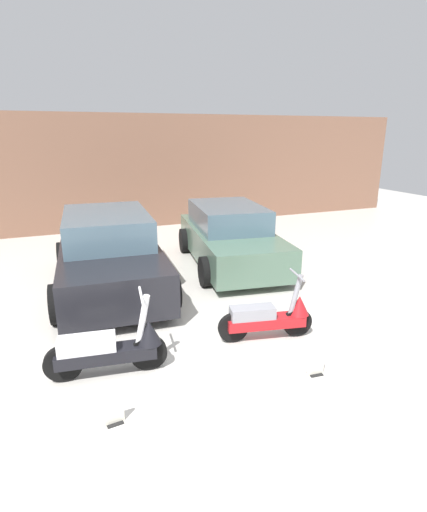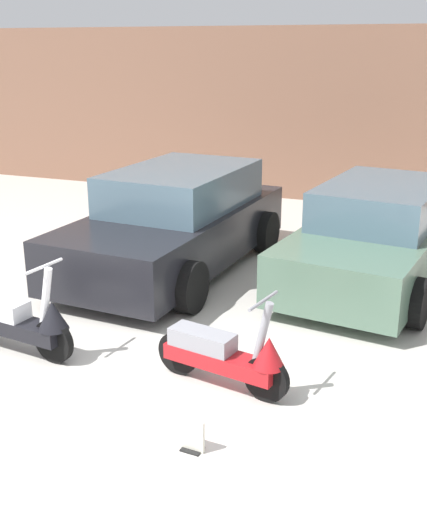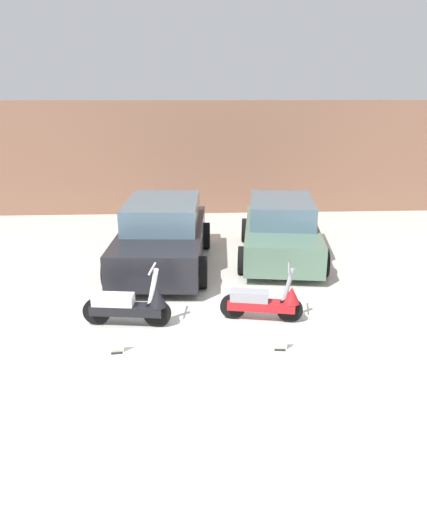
% 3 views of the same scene
% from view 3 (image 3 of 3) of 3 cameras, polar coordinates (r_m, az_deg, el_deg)
% --- Properties ---
extents(ground_plane, '(28.00, 28.00, 0.00)m').
position_cam_3_polar(ground_plane, '(7.43, -0.54, -10.14)').
color(ground_plane, silver).
extents(wall_back, '(19.60, 0.12, 3.28)m').
position_cam_3_polar(wall_back, '(14.94, -1.94, 11.08)').
color(wall_back, '#845B47').
rests_on(wall_back, ground_plane).
extents(scooter_front_left, '(1.41, 0.51, 0.98)m').
position_cam_3_polar(scooter_front_left, '(7.96, -9.49, -5.55)').
color(scooter_front_left, black).
rests_on(scooter_front_left, ground_plane).
extents(scooter_front_right, '(1.32, 0.54, 0.93)m').
position_cam_3_polar(scooter_front_right, '(8.08, 5.91, -5.18)').
color(scooter_front_right, black).
rests_on(scooter_front_right, ground_plane).
extents(car_rear_left, '(2.14, 4.11, 1.36)m').
position_cam_3_polar(car_rear_left, '(10.56, -5.84, 2.39)').
color(car_rear_left, black).
rests_on(car_rear_left, ground_plane).
extents(car_rear_center, '(2.18, 3.90, 1.26)m').
position_cam_3_polar(car_rear_center, '(11.18, 7.72, 2.98)').
color(car_rear_center, '#51705B').
rests_on(car_rear_center, ground_plane).
extents(placard_near_left_scooter, '(0.20, 0.14, 0.26)m').
position_cam_3_polar(placard_near_left_scooter, '(7.32, -11.04, -9.97)').
color(placard_near_left_scooter, black).
rests_on(placard_near_left_scooter, ground_plane).
extents(placard_near_right_scooter, '(0.20, 0.13, 0.26)m').
position_cam_3_polar(placard_near_right_scooter, '(7.33, 7.61, -9.74)').
color(placard_near_right_scooter, black).
rests_on(placard_near_right_scooter, ground_plane).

